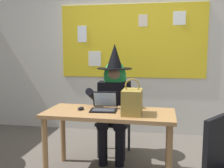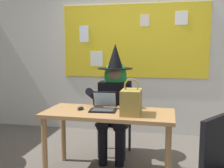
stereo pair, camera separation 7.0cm
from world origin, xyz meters
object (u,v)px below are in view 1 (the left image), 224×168
Objects in this scene: handbag at (132,102)px; desk_main at (109,120)px; computer_mouse at (81,108)px; chair_at_desk at (116,115)px; laptop at (104,106)px; person_costumed at (114,96)px.

desk_main is at bearing 164.75° from handbag.
chair_at_desk is at bearing 74.93° from computer_mouse.
chair_at_desk is (-0.04, 0.67, -0.11)m from desk_main.
handbag reaches higher than computer_mouse.
laptop is at bearing 157.86° from handbag.
laptop is (-0.03, -0.61, 0.26)m from chair_at_desk.
handbag is (0.26, -0.07, 0.23)m from desk_main.
desk_main is at bearing 5.38° from computer_mouse.
desk_main is 0.17m from laptop.
desk_main is 0.97× the size of person_costumed.
laptop reaches higher than chair_at_desk.
desk_main is at bearing -45.76° from laptop.
chair_at_desk is 2.43× the size of handbag.
computer_mouse is at bearing 171.03° from handbag.
laptop is 0.82× the size of handbag.
handbag is at bearing 0.31° from computer_mouse.
person_costumed reaches higher than computer_mouse.
handbag is (0.29, -0.74, 0.35)m from chair_at_desk.
chair_at_desk is 0.32m from person_costumed.
laptop is 0.27m from computer_mouse.
person_costumed is (-0.00, -0.12, 0.29)m from chair_at_desk.
chair_at_desk is 0.66m from laptop.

